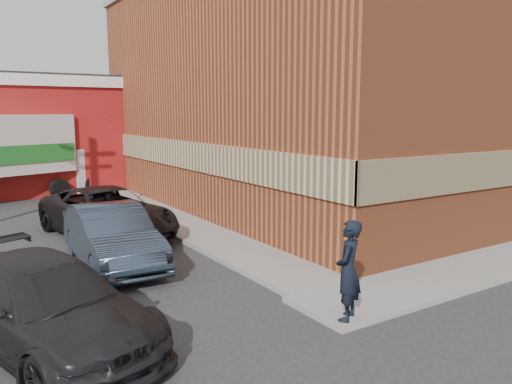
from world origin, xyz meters
TOP-DOWN VIEW (x-y plane):
  - ground at (0.00, 0.00)m, footprint 90.00×90.00m
  - brick_building at (8.50, 9.00)m, footprint 14.25×18.25m
  - sidewalk_west at (0.60, 9.00)m, footprint 1.80×18.00m
  - man at (-0.16, -1.55)m, footprint 0.80×0.74m
  - sedan at (-2.66, 4.34)m, footprint 1.79×4.67m
  - suv_a at (-1.92, 7.36)m, footprint 3.42×5.86m
  - suv_b at (-4.91, 0.50)m, footprint 3.42×5.39m
  - box_truck at (-3.30, 16.22)m, footprint 7.93×4.42m

SIDE VIEW (x-z plane):
  - ground at x=0.00m, z-range 0.00..0.00m
  - sidewalk_west at x=0.60m, z-range 0.00..0.12m
  - suv_b at x=-4.91m, z-range 0.00..1.45m
  - sedan at x=-2.66m, z-range 0.00..1.52m
  - suv_a at x=-1.92m, z-range 0.00..1.53m
  - man at x=-0.16m, z-range 0.12..1.95m
  - box_truck at x=-3.30m, z-range 0.29..4.04m
  - brick_building at x=8.50m, z-range 0.00..9.36m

